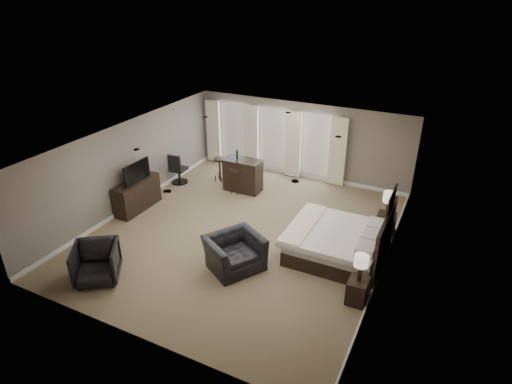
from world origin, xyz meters
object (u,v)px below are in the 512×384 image
at_px(bed, 338,231).
at_px(dresser, 137,195).
at_px(bar_counter, 243,175).
at_px(tv, 135,179).
at_px(lamp_far, 388,204).
at_px(armchair_near, 234,248).
at_px(bar_stool_left, 220,170).
at_px(nightstand_near, 357,291).
at_px(bar_stool_right, 236,181).
at_px(nightstand_far, 385,226).
at_px(lamp_near, 360,268).
at_px(desk_chair, 179,168).
at_px(armchair_far, 96,261).

distance_m(bed, dresser, 6.04).
bearing_deg(dresser, bar_counter, 48.46).
relative_size(bed, tv, 2.14).
relative_size(lamp_far, dresser, 0.42).
relative_size(armchair_near, bar_stool_left, 1.53).
bearing_deg(bar_counter, tv, -131.54).
relative_size(nightstand_near, bar_stool_right, 0.65).
xyz_separation_m(nightstand_far, armchair_near, (-2.92, -2.98, 0.23)).
xyz_separation_m(lamp_near, bar_stool_right, (-4.80, 3.43, -0.43)).
distance_m(bed, bar_stool_right, 4.39).
xyz_separation_m(nightstand_far, lamp_far, (0.00, 0.00, 0.65)).
height_order(lamp_far, bar_stool_left, lamp_far).
bearing_deg(bar_stool_left, armchair_near, -55.42).
height_order(bar_stool_left, desk_chair, desk_chair).
height_order(bed, bar_counter, bed).
distance_m(nightstand_far, desk_chair, 6.90).
bearing_deg(tv, bar_stool_left, -22.72).
xyz_separation_m(bed, bar_counter, (-3.81, 2.26, -0.18)).
distance_m(bar_counter, bar_stool_right, 0.31).
xyz_separation_m(bar_counter, bar_stool_right, (-0.10, -0.27, -0.12)).
bearing_deg(bar_stool_right, dresser, -133.49).
distance_m(nightstand_near, bar_stool_right, 5.90).
bearing_deg(nightstand_far, lamp_near, -90.00).
distance_m(bed, armchair_near, 2.55).
height_order(armchair_far, bar_stool_left, armchair_far).
xyz_separation_m(nightstand_far, bar_counter, (-4.70, 0.81, 0.22)).
xyz_separation_m(tv, armchair_far, (1.43, -3.07, -0.49)).
height_order(dresser, tv, tv).
xyz_separation_m(armchair_near, armchair_far, (-2.57, -1.79, -0.06)).
bearing_deg(nightstand_far, desk_chair, 177.00).
distance_m(bed, desk_chair, 6.27).
xyz_separation_m(lamp_far, armchair_near, (-2.92, -2.98, -0.42)).
bearing_deg(armchair_near, bar_stool_left, 66.04).
bearing_deg(bar_stool_left, bar_counter, -16.35).
height_order(bed, armchair_far, bed).
relative_size(nightstand_near, desk_chair, 0.51).
bearing_deg(lamp_far, armchair_far, -139.02).
bearing_deg(dresser, lamp_far, 13.83).
bearing_deg(nightstand_far, dresser, -166.17).
distance_m(nightstand_near, tv, 7.06).
xyz_separation_m(dresser, tv, (0.00, 0.00, 0.53)).
relative_size(bed, lamp_near, 3.65).
distance_m(dresser, desk_chair, 2.07).
xyz_separation_m(nightstand_near, dresser, (-6.92, 1.20, 0.18)).
height_order(bar_stool_left, bar_stool_right, bar_stool_right).
bearing_deg(bar_counter, armchair_near, -64.86).
bearing_deg(lamp_near, bar_counter, 141.72).
xyz_separation_m(nightstand_far, desk_chair, (-6.89, 0.36, 0.22)).
relative_size(nightstand_far, lamp_far, 0.95).
bearing_deg(desk_chair, tv, 86.13).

